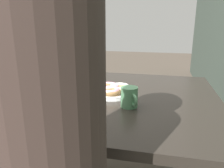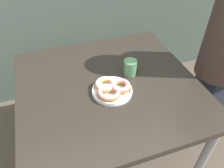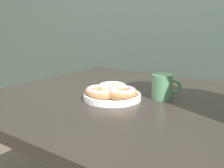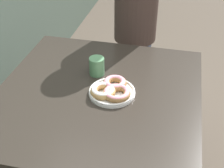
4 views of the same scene
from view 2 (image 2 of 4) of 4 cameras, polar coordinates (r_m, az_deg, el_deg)
dining_table at (r=1.32m, az=-0.99°, el=-2.24°), size 1.04×1.00×0.72m
donut_plate at (r=1.21m, az=-0.11°, el=-1.19°), size 0.23×0.24×0.05m
coffee_mug at (r=1.32m, az=4.84°, el=4.40°), size 0.11×0.09×0.10m
person_figure at (r=1.57m, az=26.97°, el=5.31°), size 0.41×0.28×1.44m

